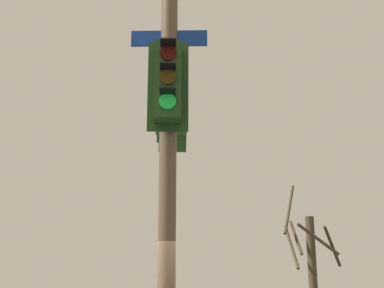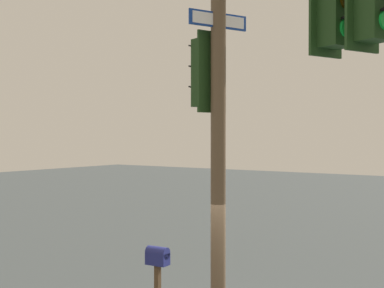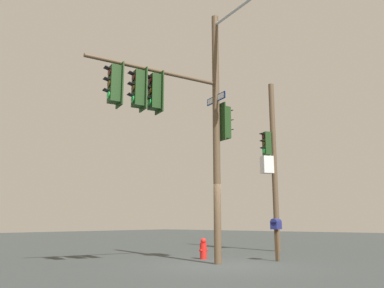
% 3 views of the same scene
% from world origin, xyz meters
% --- Properties ---
extents(main_signal_pole_assembly, '(4.97, 4.85, 8.44)m').
position_xyz_m(main_signal_pole_assembly, '(0.92, -0.63, 4.97)').
color(main_signal_pole_assembly, brown).
rests_on(main_signal_pole_assembly, ground).
extents(mailbox, '(0.46, 0.27, 1.41)m').
position_xyz_m(mailbox, '(-2.26, 0.60, 1.11)').
color(mailbox, '#4C3823').
rests_on(mailbox, ground).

